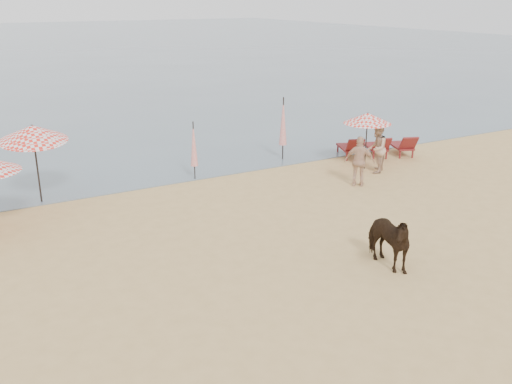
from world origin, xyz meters
TOP-DOWN VIEW (x-y plane):
  - ground at (0.00, 0.00)m, footprint 120.00×120.00m
  - lounger_cluster_right at (8.26, 9.30)m, footprint 3.42×2.71m
  - umbrella_open_left_b at (-5.15, 10.31)m, footprint 2.13×2.17m
  - umbrella_open_right at (6.70, 8.18)m, footprint 1.83×1.83m
  - umbrella_closed_left at (0.27, 10.14)m, footprint 0.27×0.27m
  - umbrella_closed_right at (4.55, 10.87)m, footprint 0.32×0.32m
  - cow at (1.57, 1.17)m, footprint 0.87×1.79m
  - beachgoer_right_a at (6.74, 7.58)m, footprint 1.16×1.14m
  - beachgoer_right_b at (5.11, 6.59)m, footprint 1.08×1.04m

SIDE VIEW (x-z plane):
  - ground at x=0.00m, z-range 0.00..0.00m
  - lounger_cluster_right at x=8.26m, z-range 0.13..0.79m
  - cow at x=1.57m, z-range 0.00..1.49m
  - beachgoer_right_b at x=5.11m, z-range 0.00..1.81m
  - beachgoer_right_a at x=6.74m, z-range 0.00..1.89m
  - umbrella_closed_left at x=0.27m, z-range 0.25..2.44m
  - umbrella_closed_right at x=4.55m, z-range 0.30..2.91m
  - umbrella_open_right at x=6.70m, z-range 0.90..3.13m
  - umbrella_open_left_b at x=-5.15m, z-range 0.99..3.71m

